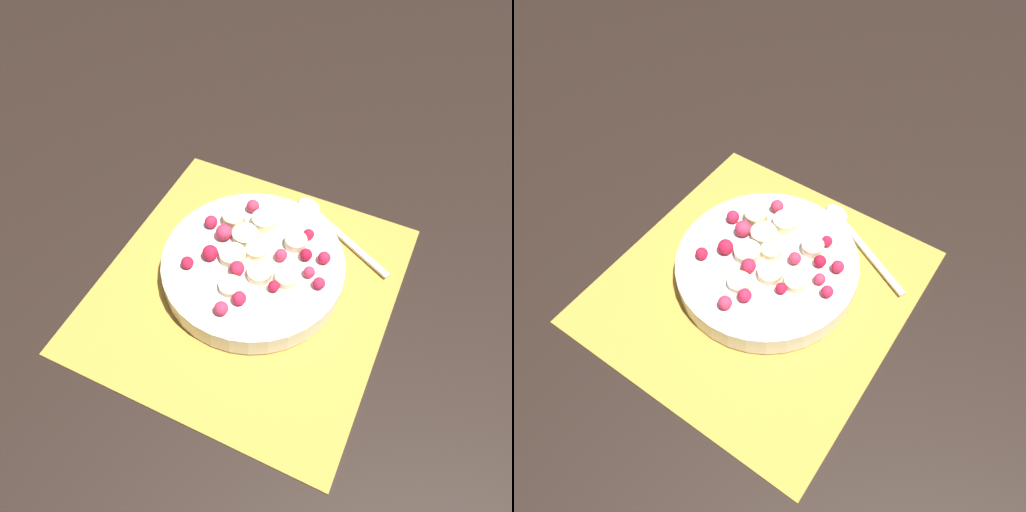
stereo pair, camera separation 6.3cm
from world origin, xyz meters
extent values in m
plane|color=black|center=(0.00, 0.00, 0.00)|extent=(3.00, 3.00, 0.00)
cube|color=gold|center=(0.00, 0.00, 0.00)|extent=(0.38, 0.37, 0.01)
cylinder|color=silver|center=(0.02, 0.00, 0.02)|extent=(0.24, 0.24, 0.03)
torus|color=silver|center=(0.02, 0.00, 0.03)|extent=(0.24, 0.24, 0.01)
cylinder|color=white|center=(0.02, 0.00, 0.04)|extent=(0.21, 0.21, 0.00)
cylinder|color=beige|center=(0.03, 0.00, 0.05)|extent=(0.03, 0.03, 0.01)
cylinder|color=beige|center=(-0.03, 0.01, 0.05)|extent=(0.04, 0.04, 0.01)
cylinder|color=beige|center=(0.01, 0.02, 0.05)|extent=(0.04, 0.04, 0.01)
cylinder|color=beige|center=(0.07, 0.05, 0.05)|extent=(0.04, 0.04, 0.01)
cylinder|color=beige|center=(0.01, -0.05, 0.05)|extent=(0.03, 0.03, 0.01)
cylinder|color=#F4EAB7|center=(0.06, -0.04, 0.05)|extent=(0.04, 0.04, 0.01)
cylinder|color=beige|center=(0.05, 0.02, 0.05)|extent=(0.04, 0.04, 0.01)
cylinder|color=beige|center=(0.00, -0.02, 0.05)|extent=(0.04, 0.04, 0.01)
cylinder|color=beige|center=(0.08, 0.01, 0.05)|extent=(0.05, 0.05, 0.01)
sphere|color=red|center=(0.08, -0.05, 0.05)|extent=(0.01, 0.01, 0.01)
sphere|color=#B21433|center=(0.05, -0.06, 0.05)|extent=(0.02, 0.02, 0.02)
sphere|color=#D12347|center=(0.06, -0.08, 0.05)|extent=(0.02, 0.02, 0.02)
sphere|color=#DB3356|center=(0.04, 0.05, 0.05)|extent=(0.02, 0.02, 0.02)
sphere|color=#D12347|center=(-0.04, -0.01, 0.05)|extent=(0.02, 0.02, 0.02)
sphere|color=#D12347|center=(0.05, 0.07, 0.05)|extent=(0.02, 0.02, 0.02)
sphere|color=#DB3356|center=(0.10, 0.04, 0.05)|extent=(0.02, 0.02, 0.02)
sphere|color=#DB3356|center=(-0.07, 0.00, 0.05)|extent=(0.02, 0.02, 0.02)
sphere|color=red|center=(0.00, 0.05, 0.05)|extent=(0.02, 0.02, 0.02)
sphere|color=#D12347|center=(0.02, -0.09, 0.05)|extent=(0.02, 0.02, 0.02)
sphere|color=red|center=(-0.02, 0.07, 0.05)|extent=(0.02, 0.02, 0.02)
sphere|color=#DB3356|center=(0.03, -0.07, 0.05)|extent=(0.01, 0.01, 0.01)
sphere|color=red|center=(-0.01, -0.04, 0.05)|extent=(0.01, 0.01, 0.01)
sphere|color=#DB3356|center=(0.04, -0.03, 0.05)|extent=(0.02, 0.02, 0.02)
sphere|color=#D12347|center=(-0.01, 0.01, 0.05)|extent=(0.02, 0.02, 0.02)
cube|color=silver|center=(0.12, -0.10, 0.01)|extent=(0.07, 0.13, 0.00)
ellipsoid|color=silver|center=(0.17, -0.02, 0.01)|extent=(0.04, 0.05, 0.01)
camera|label=1|loc=(-0.33, -0.17, 0.55)|focal=35.00mm
camera|label=2|loc=(-0.29, -0.22, 0.55)|focal=35.00mm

